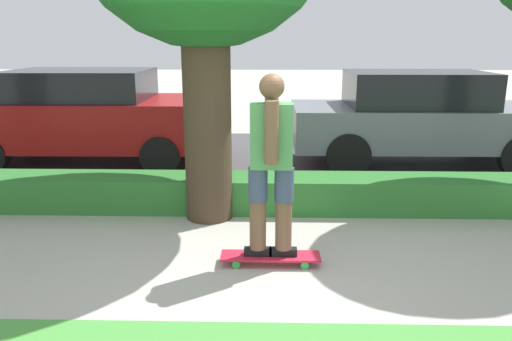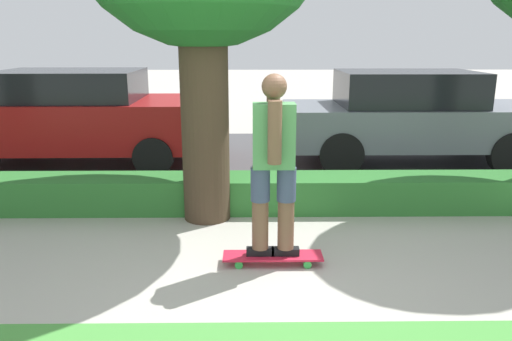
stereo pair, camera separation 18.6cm
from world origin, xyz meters
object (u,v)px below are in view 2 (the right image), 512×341
at_px(skateboard, 273,256).
at_px(skater_person, 274,162).
at_px(parked_car_front, 79,116).
at_px(parked_car_middle, 410,116).

height_order(skateboard, skater_person, skater_person).
relative_size(skateboard, parked_car_front, 0.21).
xyz_separation_m(skater_person, parked_car_front, (-3.09, 4.02, -0.18)).
bearing_deg(skater_person, parked_car_middle, 57.61).
xyz_separation_m(skateboard, parked_car_middle, (2.48, 3.91, 0.74)).
height_order(skater_person, parked_car_middle, skater_person).
bearing_deg(skater_person, parked_car_front, 127.50).
bearing_deg(parked_car_front, skateboard, -53.19).
relative_size(parked_car_front, parked_car_middle, 1.03).
xyz_separation_m(skateboard, parked_car_front, (-3.09, 4.02, 0.74)).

